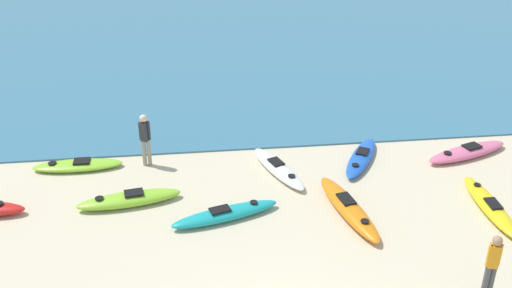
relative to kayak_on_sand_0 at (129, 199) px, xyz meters
The scene contains 10 objects.
kayak_on_sand_0 is the anchor object (origin of this frame).
kayak_on_sand_1 7.47m from the kayak_on_sand_0, 12.99° to the left, with size 1.97×2.82×0.33m.
kayak_on_sand_2 10.97m from the kayak_on_sand_0, ahead, with size 3.20×1.69×0.37m.
kayak_on_sand_4 6.22m from the kayak_on_sand_0, 10.88° to the right, with size 1.33×3.52×0.39m.
kayak_on_sand_5 2.87m from the kayak_on_sand_0, 21.46° to the right, with size 3.13×1.46×0.37m.
kayak_on_sand_6 10.21m from the kayak_on_sand_0, ahead, with size 0.64×3.18×0.35m.
kayak_on_sand_7 4.70m from the kayak_on_sand_0, 16.27° to the left, with size 1.65×2.99×0.33m.
kayak_on_sand_8 2.88m from the kayak_on_sand_0, 127.70° to the left, with size 2.79×0.77×0.30m.
person_near_foreground 9.72m from the kayak_on_sand_0, 29.93° to the right, with size 0.33×0.25×1.65m.
person_near_waterline 2.46m from the kayak_on_sand_0, 79.58° to the left, with size 0.36×0.30×1.77m.
Camera 1 is at (-1.73, -8.16, 9.42)m, focal length 42.00 mm.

